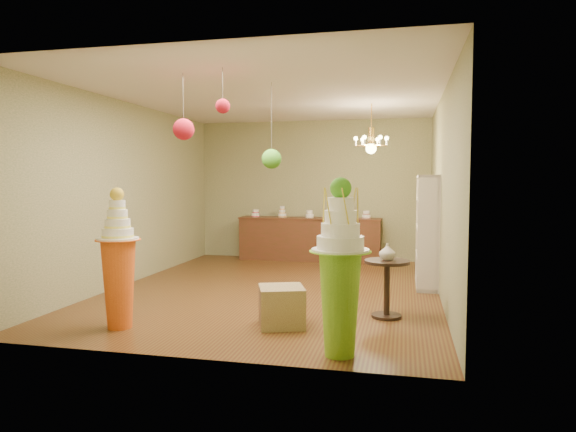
% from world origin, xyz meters
% --- Properties ---
extents(floor, '(6.50, 6.50, 0.00)m').
position_xyz_m(floor, '(0.00, 0.00, 0.00)').
color(floor, '#523216').
rests_on(floor, ground).
extents(ceiling, '(6.50, 6.50, 0.00)m').
position_xyz_m(ceiling, '(0.00, 0.00, 3.00)').
color(ceiling, silver).
rests_on(ceiling, ground).
extents(wall_back, '(5.00, 0.04, 3.00)m').
position_xyz_m(wall_back, '(0.00, 3.25, 1.50)').
color(wall_back, gray).
rests_on(wall_back, ground).
extents(wall_front, '(5.00, 0.04, 3.00)m').
position_xyz_m(wall_front, '(0.00, -3.25, 1.50)').
color(wall_front, gray).
rests_on(wall_front, ground).
extents(wall_left, '(0.04, 6.50, 3.00)m').
position_xyz_m(wall_left, '(-2.50, 0.00, 1.50)').
color(wall_left, gray).
rests_on(wall_left, ground).
extents(wall_right, '(0.04, 6.50, 3.00)m').
position_xyz_m(wall_right, '(2.50, 0.00, 1.50)').
color(wall_right, gray).
rests_on(wall_right, ground).
extents(pedestal_green, '(0.74, 0.74, 1.75)m').
position_xyz_m(pedestal_green, '(1.37, -2.85, 0.75)').
color(pedestal_green, '#7EC22B').
rests_on(pedestal_green, floor).
extents(pedestal_orange, '(0.57, 0.57, 1.63)m').
position_xyz_m(pedestal_orange, '(-1.25, -2.47, 0.66)').
color(pedestal_orange, '#DC5919').
rests_on(pedestal_orange, floor).
extents(burlap_riser, '(0.66, 0.66, 0.47)m').
position_xyz_m(burlap_riser, '(0.58, -1.98, 0.23)').
color(burlap_riser, olive).
rests_on(burlap_riser, floor).
extents(sideboard, '(3.04, 0.54, 1.16)m').
position_xyz_m(sideboard, '(0.00, 2.97, 0.48)').
color(sideboard, '#512B19').
rests_on(sideboard, floor).
extents(shelving_unit, '(0.33, 1.20, 1.80)m').
position_xyz_m(shelving_unit, '(2.34, 0.80, 0.90)').
color(shelving_unit, beige).
rests_on(shelving_unit, floor).
extents(round_table, '(0.62, 0.62, 0.72)m').
position_xyz_m(round_table, '(1.77, -1.32, 0.47)').
color(round_table, black).
rests_on(round_table, floor).
extents(vase, '(0.25, 0.25, 0.21)m').
position_xyz_m(vase, '(1.77, -1.32, 0.83)').
color(vase, beige).
rests_on(vase, round_table).
extents(pom_red_left, '(0.26, 0.26, 0.80)m').
position_xyz_m(pom_red_left, '(-0.64, -1.97, 2.33)').
color(pom_red_left, '#3C392B').
rests_on(pom_red_left, ceiling).
extents(pom_green_mid, '(0.26, 0.26, 1.13)m').
position_xyz_m(pom_green_mid, '(0.25, -1.16, 2.00)').
color(pom_green_mid, '#3C392B').
rests_on(pom_green_mid, ceiling).
extents(pom_red_right, '(0.17, 0.17, 0.52)m').
position_xyz_m(pom_red_right, '(-0.08, -2.14, 2.57)').
color(pom_red_right, '#3C392B').
rests_on(pom_red_right, ceiling).
extents(chandelier, '(0.68, 0.68, 0.85)m').
position_xyz_m(chandelier, '(1.41, 1.01, 2.30)').
color(chandelier, '#ECB553').
rests_on(chandelier, ceiling).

